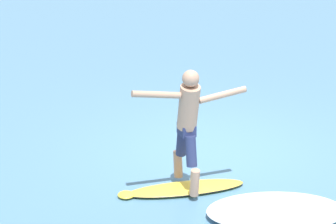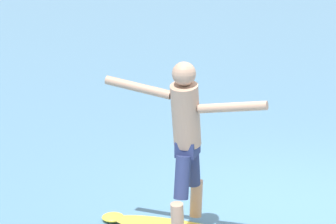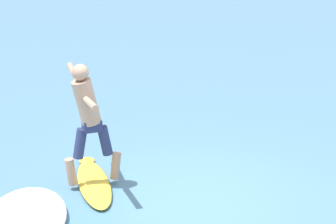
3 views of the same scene
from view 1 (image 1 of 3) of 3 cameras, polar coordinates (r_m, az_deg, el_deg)
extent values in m
plane|color=teal|center=(12.83, 3.40, -2.82)|extent=(200.00, 200.00, 0.00)
ellipsoid|color=yellow|center=(11.51, 1.30, -5.48)|extent=(1.78, 0.99, 0.08)
ellipsoid|color=yellow|center=(11.34, -3.02, -5.94)|extent=(0.31, 0.31, 0.07)
ellipsoid|color=#2D2D33|center=(11.51, 1.30, -5.48)|extent=(1.79, 1.01, 0.04)
cone|color=black|center=(11.74, 4.65, -5.56)|extent=(0.06, 0.06, 0.14)
cone|color=black|center=(11.82, 3.90, -5.36)|extent=(0.06, 0.06, 0.14)
cone|color=black|center=(11.60, 4.27, -5.89)|extent=(0.06, 0.06, 0.14)
cylinder|color=tan|center=(11.13, 1.93, -5.09)|extent=(0.17, 0.20, 0.41)
cylinder|color=navy|center=(11.08, 1.67, -2.83)|extent=(0.20, 0.25, 0.45)
cylinder|color=tan|center=(11.69, 0.72, -3.74)|extent=(0.17, 0.20, 0.41)
cylinder|color=navy|center=(11.39, 1.00, -2.13)|extent=(0.20, 0.25, 0.45)
cube|color=navy|center=(11.14, 1.34, -1.26)|extent=(0.25, 0.30, 0.16)
cylinder|color=tan|center=(10.94, 1.48, 0.35)|extent=(0.36, 0.46, 0.70)
sphere|color=tan|center=(10.74, 1.64, 2.42)|extent=(0.24, 0.24, 0.24)
cylinder|color=tan|center=(11.03, 3.93, 1.24)|extent=(0.70, 0.28, 0.21)
cylinder|color=tan|center=(10.66, -0.84, 1.25)|extent=(0.70, 0.25, 0.20)
ellipsoid|color=white|center=(10.89, 7.74, -7.04)|extent=(2.18, 1.88, 0.18)
camera|label=2|loc=(6.61, 47.04, -0.88)|focal=85.00mm
camera|label=3|loc=(15.83, 44.68, 14.50)|focal=85.00mm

